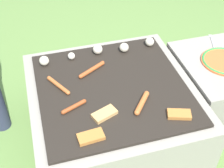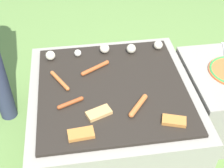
# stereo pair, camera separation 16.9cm
# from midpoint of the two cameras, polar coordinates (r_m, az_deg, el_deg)

# --- Properties ---
(ground_plane) EXTENTS (14.00, 14.00, 0.00)m
(ground_plane) POSITION_cam_midpoint_polar(r_m,az_deg,el_deg) (2.03, 2.42, -9.90)
(ground_plane) COLOR #608442
(grill) EXTENTS (0.91, 0.91, 0.44)m
(grill) POSITION_cam_midpoint_polar(r_m,az_deg,el_deg) (1.86, 2.61, -5.70)
(grill) COLOR gray
(grill) RESTS_ON ground_plane
(side_ledge) EXTENTS (0.49, 0.57, 0.44)m
(side_ledge) POSITION_cam_midpoint_polar(r_m,az_deg,el_deg) (2.10, 21.88, -2.64)
(side_ledge) COLOR gray
(side_ledge) RESTS_ON ground_plane
(sausage_front_center) EXTENTS (0.10, 0.17, 0.02)m
(sausage_front_center) POSITION_cam_midpoint_polar(r_m,az_deg,el_deg) (1.74, -6.83, 0.52)
(sausage_front_center) COLOR #B7602D
(sausage_front_center) RESTS_ON grill
(sausage_mid_right) EXTENTS (0.12, 0.14, 0.03)m
(sausage_mid_right) POSITION_cam_midpoint_polar(r_m,az_deg,el_deg) (1.59, 7.87, -4.06)
(sausage_mid_right) COLOR #B7602D
(sausage_mid_right) RESTS_ON grill
(sausage_back_right) EXTENTS (0.18, 0.11, 0.02)m
(sausage_back_right) POSITION_cam_midpoint_polar(r_m,az_deg,el_deg) (1.81, -0.36, 2.85)
(sausage_back_right) COLOR #A34C23
(sausage_back_right) RESTS_ON grill
(sausage_front_right) EXTENTS (0.14, 0.07, 0.02)m
(sausage_front_right) POSITION_cam_midpoint_polar(r_m,az_deg,el_deg) (1.60, -4.63, -3.60)
(sausage_front_right) COLOR #93421E
(sausage_front_right) RESTS_ON grill
(bread_slice_center) EXTENTS (0.13, 0.07, 0.02)m
(bread_slice_center) POSITION_cam_midpoint_polar(r_m,az_deg,el_deg) (1.46, -2.37, -9.28)
(bread_slice_center) COLOR #B27033
(bread_slice_center) RESTS_ON grill
(bread_slice_left) EXTENTS (0.14, 0.10, 0.02)m
(bread_slice_left) POSITION_cam_midpoint_polar(r_m,az_deg,el_deg) (1.55, 0.70, -5.46)
(bread_slice_left) COLOR tan
(bread_slice_left) RESTS_ON grill
(bread_slice_right) EXTENTS (0.13, 0.09, 0.02)m
(bread_slice_right) POSITION_cam_midpoint_polar(r_m,az_deg,el_deg) (1.56, 14.36, -6.68)
(bread_slice_right) COLOR #B27033
(bread_slice_right) RESTS_ON grill
(mushroom_row) EXTENTS (0.73, 0.08, 0.06)m
(mushroom_row) POSITION_cam_midpoint_polar(r_m,az_deg,el_deg) (1.93, 1.71, 6.18)
(mushroom_row) COLOR beige
(mushroom_row) RESTS_ON grill
(fork_utensil) EXTENTS (0.07, 0.16, 0.01)m
(fork_utensil) POSITION_cam_midpoint_polar(r_m,az_deg,el_deg) (2.12, 21.96, 5.81)
(fork_utensil) COLOR silver
(fork_utensil) RESTS_ON side_ledge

